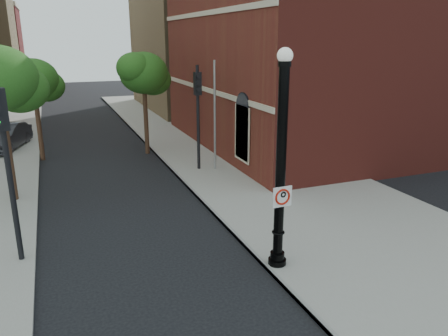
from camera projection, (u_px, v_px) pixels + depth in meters
name	position (u px, v px, depth m)	size (l,w,h in m)	color
ground	(206.00, 298.00, 10.91)	(120.00, 120.00, 0.00)	black
sidewalk_right	(253.00, 166.00, 21.92)	(8.00, 60.00, 0.12)	gray
curb_edge	(177.00, 175.00, 20.52)	(0.10, 60.00, 0.14)	gray
brick_wall_building	(372.00, 38.00, 27.24)	(22.30, 16.30, 12.50)	maroon
bg_building_tan_b	(260.00, 30.00, 41.29)	(22.00, 14.00, 14.00)	olive
lamppost	(280.00, 174.00, 11.56)	(0.51, 0.51, 6.02)	black
no_parking_sign	(282.00, 197.00, 11.58)	(0.57, 0.07, 0.57)	white
parked_car	(5.00, 137.00, 25.15)	(1.59, 4.57, 1.51)	#2F2F34
traffic_signal_left	(4.00, 141.00, 11.59)	(0.40, 0.47, 5.33)	black
traffic_signal_right	(198.00, 101.00, 20.37)	(0.32, 0.41, 5.06)	black
utility_pole	(215.00, 117.00, 20.58)	(0.11, 0.11, 5.28)	#999999
street_tree_a	(0.00, 80.00, 16.00)	(3.34, 3.02, 6.02)	black
street_tree_b	(34.00, 81.00, 22.14)	(2.93, 2.65, 5.28)	black
street_tree_c	(144.00, 74.00, 23.40)	(3.08, 2.79, 5.56)	black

